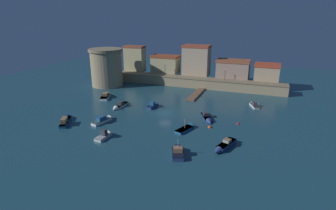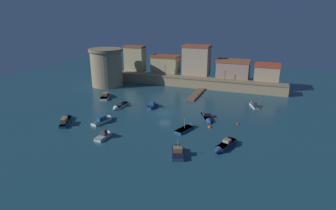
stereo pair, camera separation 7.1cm
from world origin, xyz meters
name	(u,v)px [view 2 (the right image)]	position (x,y,z in m)	size (l,w,h in m)	color
ground_plane	(165,113)	(0.00, 0.00, 0.00)	(138.74, 138.74, 0.00)	#1E4756
quay_wall	(194,82)	(0.00, 25.03, 1.48)	(53.37, 4.12, 2.93)	#9E8966
old_town_backdrop	(198,64)	(-0.09, 29.50, 6.26)	(49.52, 6.20, 9.48)	tan
fortress_tower	(107,67)	(-25.91, 17.37, 5.75)	(10.23, 10.23, 11.37)	#9E8966
pier_dock	(196,94)	(2.86, 16.81, 0.19)	(2.12, 12.63, 0.70)	brown
quay_lamp_0	(165,67)	(-9.61, 25.03, 5.38)	(0.32, 0.32, 3.72)	black
quay_lamp_1	(225,73)	(9.16, 25.03, 5.11)	(0.32, 0.32, 3.25)	black
moored_boat_0	(253,105)	(18.39, 12.34, 0.35)	(3.00, 5.16, 1.52)	white
moored_boat_1	(105,135)	(-5.70, -15.70, 0.43)	(1.76, 4.28, 2.08)	silver
moored_boat_2	(104,119)	(-10.08, -9.22, 0.47)	(2.62, 6.03, 1.77)	white
moored_boat_3	(224,146)	(15.46, -12.71, 0.47)	(3.31, 6.43, 1.59)	navy
moored_boat_4	(106,96)	(-19.45, 6.19, 0.44)	(3.96, 6.63, 1.97)	white
moored_boat_5	(188,128)	(7.41, -6.78, 0.26)	(3.32, 5.72, 2.97)	#195689
moored_boat_6	(178,151)	(8.82, -17.17, 0.51)	(3.23, 5.07, 3.33)	navy
moored_boat_7	(119,106)	(-11.76, -0.23, 0.37)	(1.62, 6.55, 1.79)	white
moored_boat_8	(66,120)	(-17.19, -12.42, 0.50)	(4.44, 7.08, 1.85)	#195689
moored_boat_9	(207,118)	(9.98, -0.74, 0.33)	(4.12, 6.18, 1.70)	navy
moored_boat_10	(154,105)	(-4.17, 3.12, 0.45)	(1.98, 4.44, 1.87)	navy
mooring_buoy_0	(210,127)	(11.32, -4.61, 0.00)	(0.75, 0.75, 0.75)	#EA4C19
mooring_buoy_1	(238,124)	(16.36, -0.72, 0.00)	(0.59, 0.59, 0.59)	red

